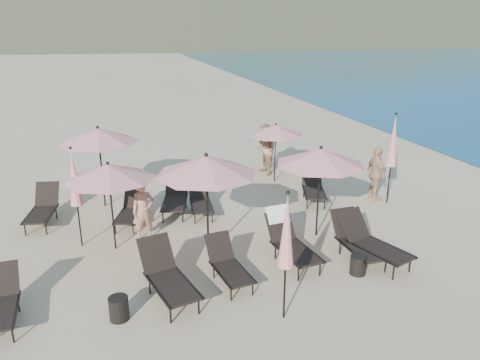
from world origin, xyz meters
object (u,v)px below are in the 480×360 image
object	(u,v)px
umbrella_closed_1	(393,141)
beachgoer_b	(265,150)
lounger_6	(43,208)
lounger_7	(130,210)
lounger_2	(228,264)
umbrella_open_2	(320,157)
umbrella_open_3	(98,136)
side_table_0	(119,308)
lounger_10	(313,187)
umbrella_open_0	(108,172)
lounger_8	(175,196)
umbrella_closed_0	(287,232)
umbrella_closed_2	(74,178)
lounger_5	(357,240)
umbrella_open_4	(276,130)
lounger_3	(289,239)
beachgoer_c	(376,174)
lounger_9	(200,200)
side_table_1	(358,265)
beachgoer_a	(143,211)
lounger_0	(0,302)
umbrella_open_1	(206,165)
lounger_1	(167,275)

from	to	relation	value
umbrella_closed_1	beachgoer_b	xyz separation A→B (m)	(-2.63, 3.76, -1.03)
lounger_6	lounger_7	world-z (taller)	lounger_6
lounger_7	lounger_2	bearing A→B (deg)	-45.63
umbrella_open_2	umbrella_open_3	distance (m)	6.41
umbrella_open_2	side_table_0	world-z (taller)	umbrella_open_2
side_table_0	lounger_2	bearing A→B (deg)	17.25
lounger_10	umbrella_open_0	world-z (taller)	umbrella_open_0
lounger_7	lounger_8	size ratio (longest dim) A/B	0.85
umbrella_closed_0	umbrella_closed_1	xyz separation A→B (m)	(5.20, 4.52, 0.17)
umbrella_closed_1	umbrella_closed_2	world-z (taller)	umbrella_closed_1
lounger_8	lounger_10	size ratio (longest dim) A/B	1.06
lounger_5	umbrella_open_4	bearing A→B (deg)	87.46
umbrella_open_0	umbrella_closed_2	xyz separation A→B (m)	(-0.79, 0.41, -0.20)
umbrella_open_0	lounger_3	bearing A→B (deg)	-24.41
umbrella_closed_0	umbrella_open_3	bearing A→B (deg)	114.32
beachgoer_c	umbrella_closed_1	bearing A→B (deg)	-143.91
umbrella_closed_2	beachgoer_c	distance (m)	8.75
lounger_9	beachgoer_b	distance (m)	4.20
umbrella_closed_2	side_table_1	xyz separation A→B (m)	(5.86, -3.20, -1.56)
umbrella_open_3	lounger_10	bearing A→B (deg)	-12.68
lounger_10	beachgoer_a	distance (m)	5.45
lounger_8	beachgoer_b	bearing A→B (deg)	49.57
side_table_0	umbrella_closed_1	bearing A→B (deg)	24.21
side_table_0	side_table_1	size ratio (longest dim) A/B	1.07
lounger_10	umbrella_closed_2	size ratio (longest dim) A/B	0.69
umbrella_open_2	beachgoer_c	distance (m)	3.60
lounger_0	lounger_9	size ratio (longest dim) A/B	1.00
lounger_5	umbrella_closed_1	size ratio (longest dim) A/B	0.62
lounger_0	side_table_0	bearing A→B (deg)	-17.21
lounger_0	beachgoer_a	size ratio (longest dim) A/B	1.00
lounger_0	lounger_7	bearing A→B (deg)	53.64
umbrella_open_0	side_table_0	size ratio (longest dim) A/B	4.80
lounger_2	beachgoer_b	world-z (taller)	beachgoer_b
umbrella_open_0	beachgoer_a	bearing A→B (deg)	22.57
umbrella_open_2	umbrella_closed_0	size ratio (longest dim) A/B	0.94
umbrella_open_1	side_table_0	bearing A→B (deg)	-137.39
umbrella_closed_1	side_table_0	world-z (taller)	umbrella_closed_1
lounger_0	lounger_1	world-z (taller)	lounger_1
lounger_2	lounger_5	distance (m)	3.16
umbrella_open_2	beachgoer_b	world-z (taller)	umbrella_open_2
umbrella_open_0	umbrella_closed_2	size ratio (longest dim) A/B	0.88
lounger_0	side_table_0	xyz separation A→B (m)	(2.07, -0.56, -0.19)
umbrella_open_0	umbrella_open_4	world-z (taller)	umbrella_open_0
lounger_1	lounger_8	bearing A→B (deg)	65.54
umbrella_open_2	lounger_0	bearing A→B (deg)	-166.93
lounger_2	umbrella_open_3	bearing A→B (deg)	107.15
lounger_1	umbrella_open_4	xyz separation A→B (m)	(4.62, 6.13, 1.32)
umbrella_closed_2	beachgoer_a	world-z (taller)	umbrella_closed_2
umbrella_open_1	beachgoer_b	size ratio (longest dim) A/B	1.38
lounger_7	lounger_10	world-z (taller)	lounger_10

